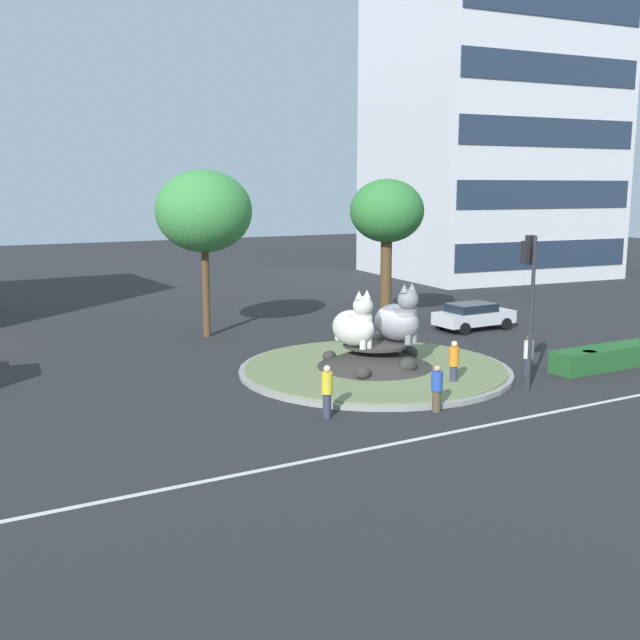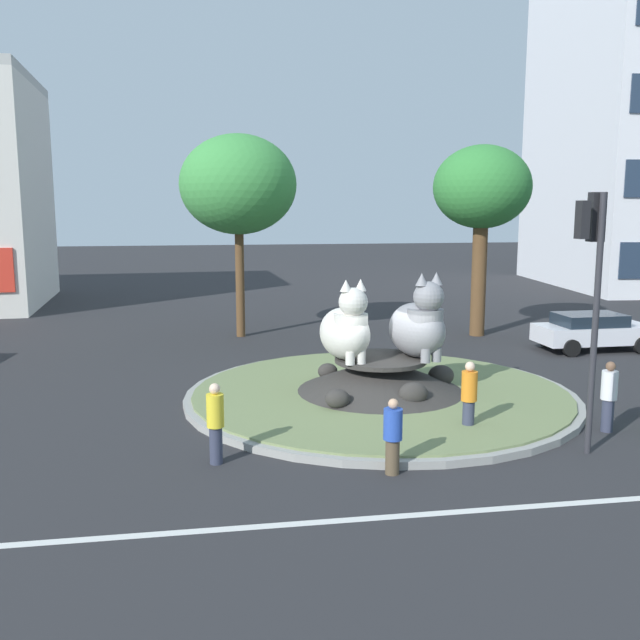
{
  "view_description": "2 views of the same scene",
  "coord_description": "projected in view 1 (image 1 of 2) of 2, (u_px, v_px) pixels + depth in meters",
  "views": [
    {
      "loc": [
        -16.21,
        -24.73,
        7.42
      ],
      "look_at": [
        -1.73,
        1.49,
        2.07
      ],
      "focal_mm": 41.64,
      "sensor_mm": 36.0,
      "label": 1
    },
    {
      "loc": [
        -4.9,
        -18.91,
        5.46
      ],
      "look_at": [
        -1.38,
        2.18,
        1.96
      ],
      "focal_mm": 39.45,
      "sensor_mm": 36.0,
      "label": 2
    }
  ],
  "objects": [
    {
      "name": "ground_plane",
      "position": [
        375.0,
        372.0,
        30.33
      ],
      "size": [
        160.0,
        160.0,
        0.0
      ],
      "primitive_type": "plane",
      "color": "#28282B"
    },
    {
      "name": "lane_centreline",
      "position": [
        503.0,
        422.0,
        23.81
      ],
      "size": [
        112.0,
        0.2,
        0.01
      ],
      "primitive_type": "cube",
      "color": "silver",
      "rests_on": "ground"
    },
    {
      "name": "roundabout_island",
      "position": [
        375.0,
        363.0,
        30.27
      ],
      "size": [
        11.09,
        11.09,
        1.19
      ],
      "color": "gray",
      "rests_on": "ground"
    },
    {
      "name": "cat_statue_white",
      "position": [
        355.0,
        326.0,
        29.42
      ],
      "size": [
        1.69,
        2.49,
        2.3
      ],
      "rotation": [
        0.0,
        0.0,
        -1.34
      ],
      "color": "silver",
      "rests_on": "roundabout_island"
    },
    {
      "name": "cat_statue_grey",
      "position": [
        399.0,
        320.0,
        30.36
      ],
      "size": [
        1.84,
        2.6,
        2.45
      ],
      "rotation": [
        0.0,
        0.0,
        -1.32
      ],
      "color": "gray",
      "rests_on": "roundabout_island"
    },
    {
      "name": "traffic_light_mast",
      "position": [
        530.0,
        279.0,
        26.87
      ],
      "size": [
        0.71,
        0.53,
        5.73
      ],
      "rotation": [
        0.0,
        0.0,
        1.58
      ],
      "color": "#2D2D33",
      "rests_on": "ground"
    },
    {
      "name": "office_tower",
      "position": [
        491.0,
        81.0,
        62.05
      ],
      "size": [
        18.72,
        16.8,
        32.41
      ],
      "rotation": [
        0.0,
        0.0,
        -0.09
      ],
      "color": "silver",
      "rests_on": "ground"
    },
    {
      "name": "clipped_hedge_strip",
      "position": [
        605.0,
        357.0,
        30.93
      ],
      "size": [
        5.36,
        1.2,
        0.9
      ],
      "primitive_type": "cube",
      "color": "#235B28",
      "rests_on": "ground"
    },
    {
      "name": "broadleaf_tree_behind_island",
      "position": [
        387.0,
        213.0,
        40.05
      ],
      "size": [
        4.01,
        4.01,
        7.91
      ],
      "color": "brown",
      "rests_on": "ground"
    },
    {
      "name": "second_tree_near_tower",
      "position": [
        204.0,
        212.0,
        36.53
      ],
      "size": [
        4.76,
        4.76,
        8.32
      ],
      "color": "brown",
      "rests_on": "ground"
    },
    {
      "name": "pedestrian_blue_shirt",
      "position": [
        437.0,
        388.0,
        24.8
      ],
      "size": [
        0.39,
        0.39,
        1.6
      ],
      "rotation": [
        0.0,
        0.0,
        0.69
      ],
      "color": "brown",
      "rests_on": "ground"
    },
    {
      "name": "pedestrian_white_shirt",
      "position": [
        528.0,
        356.0,
        29.15
      ],
      "size": [
        0.38,
        0.38,
        1.74
      ],
      "rotation": [
        0.0,
        0.0,
        1.27
      ],
      "color": "#33384C",
      "rests_on": "ground"
    },
    {
      "name": "pedestrian_yellow_shirt",
      "position": [
        327.0,
        390.0,
        24.12
      ],
      "size": [
        0.37,
        0.37,
        1.76
      ],
      "rotation": [
        0.0,
        0.0,
        0.96
      ],
      "color": "#33384C",
      "rests_on": "ground"
    },
    {
      "name": "pedestrian_orange_shirt",
      "position": [
        454.0,
        363.0,
        27.85
      ],
      "size": [
        0.38,
        0.38,
        1.78
      ],
      "rotation": [
        0.0,
        0.0,
        3.01
      ],
      "color": "#33384C",
      "rests_on": "ground"
    },
    {
      "name": "sedan_on_far_lane",
      "position": [
        473.0,
        315.0,
        39.27
      ],
      "size": [
        4.32,
        2.1,
        1.42
      ],
      "rotation": [
        0.0,
        0.0,
        0.01
      ],
      "color": "silver",
      "rests_on": "ground"
    },
    {
      "name": "litter_bin",
      "position": [
        589.0,
        362.0,
        30.08
      ],
      "size": [
        0.56,
        0.56,
        0.9
      ],
      "color": "#2D4233",
      "rests_on": "ground"
    }
  ]
}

